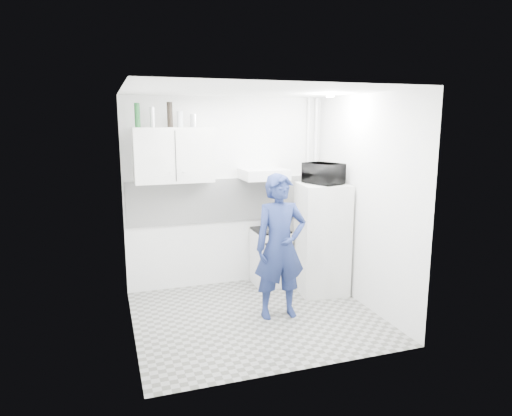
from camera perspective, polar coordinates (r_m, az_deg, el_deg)
name	(u,v)px	position (r m, az deg, el deg)	size (l,w,h in m)	color
floor	(256,317)	(5.55, -0.01, -13.41)	(2.80, 2.80, 0.00)	gray
ceiling	(256,91)	(5.07, -0.01, 14.46)	(2.80, 2.80, 0.00)	white
wall_back	(227,193)	(6.34, -3.61, 1.92)	(2.80, 2.80, 0.00)	white
wall_left	(128,217)	(4.90, -15.73, -1.10)	(2.60, 2.60, 0.00)	white
wall_right	(364,202)	(5.75, 13.34, 0.73)	(2.60, 2.60, 0.00)	white
person	(280,247)	(5.30, 3.04, -4.83)	(0.62, 0.41, 1.70)	navy
stove	(270,257)	(6.47, 1.82, -6.20)	(0.48, 0.48, 0.77)	silver
fridge	(322,239)	(6.15, 8.24, -3.80)	(0.61, 0.61, 1.47)	white
stove_top	(271,230)	(6.37, 1.84, -2.77)	(0.46, 0.46, 0.03)	black
saucepan	(268,224)	(6.40, 1.55, -2.04)	(0.20, 0.20, 0.11)	silver
microwave	(324,174)	(6.00, 8.46, 4.29)	(0.33, 0.49, 0.27)	black
bottle_a	(137,115)	(5.89, -14.62, 11.16)	(0.07, 0.07, 0.30)	#144C1E
bottle_b	(152,117)	(5.91, -12.82, 11.00)	(0.06, 0.06, 0.25)	silver
bottle_d	(170,115)	(5.93, -10.72, 11.39)	(0.07, 0.07, 0.31)	black
canister_a	(180,119)	(5.95, -9.48, 10.88)	(0.08, 0.08, 0.20)	#B2B7BC
canister_b	(194,121)	(5.98, -7.82, 10.77)	(0.09, 0.09, 0.16)	silver
upper_cabinet	(174,155)	(5.95, -10.27, 6.53)	(1.00, 0.35, 0.70)	white
range_hood	(264,174)	(6.19, 1.00, 4.26)	(0.60, 0.50, 0.14)	silver
backsplash	(228,200)	(6.34, -3.56, 1.01)	(2.74, 0.03, 0.60)	white
pipe_a	(315,189)	(6.71, 7.36, 2.35)	(0.05, 0.05, 2.60)	silver
pipe_b	(307,190)	(6.66, 6.43, 2.31)	(0.04, 0.04, 2.60)	silver
ceiling_spot_fixture	(330,96)	(5.65, 9.26, 13.65)	(0.10, 0.10, 0.02)	white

